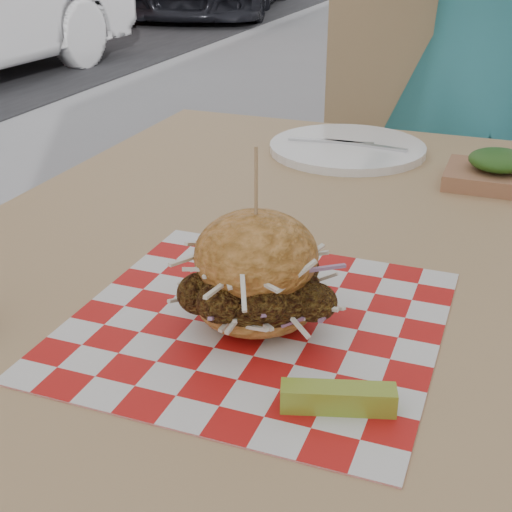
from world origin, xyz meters
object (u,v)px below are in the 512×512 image
object	(u,v)px
diner	(478,70)
patio_table	(262,303)
patio_chair	(386,166)
sandwich	(256,277)

from	to	relation	value
diner	patio_table	world-z (taller)	diner
diner	patio_table	bearing A→B (deg)	63.71
diner	patio_chair	distance (m)	0.32
diner	patio_table	distance (m)	1.11
patio_table	sandwich	size ratio (longest dim) A/B	6.58
diner	patio_chair	world-z (taller)	diner
diner	sandwich	distance (m)	1.27
patio_chair	sandwich	distance (m)	1.17
diner	sandwich	bearing A→B (deg)	67.30
diner	patio_chair	size ratio (longest dim) A/B	1.64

